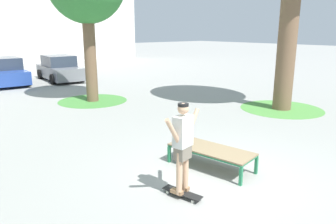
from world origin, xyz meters
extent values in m
plane|color=#999993|center=(0.00, 0.00, 0.00)|extent=(120.00, 120.00, 0.00)
cube|color=#237A4C|center=(-0.33, 1.36, 0.19)|extent=(0.07, 0.07, 0.38)
cube|color=#237A4C|center=(0.36, 1.49, 0.19)|extent=(0.07, 0.07, 0.38)
cube|color=#237A4C|center=(0.01, -0.45, 0.19)|extent=(0.07, 0.07, 0.38)
cube|color=#237A4C|center=(0.69, -0.32, 0.19)|extent=(0.07, 0.07, 0.38)
cylinder|color=#237A4C|center=(-0.16, 0.45, 0.41)|extent=(0.40, 1.88, 0.05)
cylinder|color=#237A4C|center=(0.52, 0.58, 0.41)|extent=(0.40, 1.88, 0.05)
cylinder|color=#237A4C|center=(0.01, 1.42, 0.41)|extent=(0.76, 0.19, 0.05)
cylinder|color=#237A4C|center=(0.35, -0.39, 0.41)|extent=(0.76, 0.19, 0.05)
cube|color=#847051|center=(0.18, 0.52, 0.45)|extent=(1.10, 2.01, 0.03)
cube|color=black|center=(-1.19, -0.04, 0.08)|extent=(0.38, 0.82, 0.02)
cylinder|color=silver|center=(-1.32, 0.22, 0.03)|extent=(0.04, 0.06, 0.06)
cylinder|color=silver|center=(-1.18, 0.25, 0.03)|extent=(0.04, 0.06, 0.06)
cylinder|color=silver|center=(-1.20, -0.33, 0.03)|extent=(0.04, 0.06, 0.06)
cylinder|color=silver|center=(-1.05, -0.30, 0.03)|extent=(0.04, 0.06, 0.06)
cylinder|color=tan|center=(-1.28, -0.06, 0.50)|extent=(0.11, 0.11, 0.82)
cube|color=#99704C|center=(-1.30, -0.01, 0.13)|extent=(0.15, 0.26, 0.07)
cylinder|color=tan|center=(-1.09, -0.02, 0.50)|extent=(0.11, 0.11, 0.82)
cube|color=#99704C|center=(-1.10, 0.03, 0.13)|extent=(0.15, 0.26, 0.07)
cube|color=#756B5B|center=(-1.19, -0.04, 0.88)|extent=(0.34, 0.26, 0.24)
cube|color=silver|center=(-1.19, -0.04, 1.28)|extent=(0.40, 0.30, 0.56)
cylinder|color=tan|center=(-1.48, -0.11, 1.35)|extent=(0.41, 0.17, 0.52)
cylinder|color=tan|center=(-0.90, 0.03, 1.35)|extent=(0.41, 0.17, 0.52)
sphere|color=tan|center=(-1.19, -0.04, 1.69)|extent=(0.20, 0.20, 0.20)
cylinder|color=black|center=(-1.19, -0.04, 1.76)|extent=(0.19, 0.19, 0.05)
cylinder|color=brown|center=(6.43, 2.59, 2.49)|extent=(0.70, 0.70, 4.97)
cylinder|color=#519342|center=(6.43, 2.59, 0.00)|extent=(3.14, 3.14, 0.01)
cylinder|color=brown|center=(1.43, 8.66, 1.78)|extent=(0.50, 0.50, 3.55)
cylinder|color=#47893D|center=(1.43, 8.66, 0.00)|extent=(2.95, 2.95, 0.01)
cube|color=#28479E|center=(-0.28, 15.77, 0.51)|extent=(1.90, 4.28, 0.70)
cube|color=#2D3847|center=(-0.27, 15.92, 1.18)|extent=(1.66, 2.17, 0.64)
cylinder|color=black|center=(0.51, 14.43, 0.30)|extent=(0.25, 0.61, 0.60)
cylinder|color=black|center=(0.63, 17.03, 0.30)|extent=(0.25, 0.61, 0.60)
cube|color=slate|center=(2.68, 15.29, 0.51)|extent=(1.98, 4.31, 0.70)
cube|color=#2D3847|center=(2.69, 15.44, 1.18)|extent=(1.70, 2.20, 0.64)
cylinder|color=black|center=(3.43, 13.93, 0.30)|extent=(0.26, 0.61, 0.60)
cylinder|color=black|center=(1.74, 14.05, 0.30)|extent=(0.26, 0.61, 0.60)
cylinder|color=black|center=(3.61, 16.53, 0.30)|extent=(0.26, 0.61, 0.60)
cylinder|color=black|center=(1.92, 16.65, 0.30)|extent=(0.26, 0.61, 0.60)
camera|label=1|loc=(-4.88, -4.07, 3.02)|focal=34.70mm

